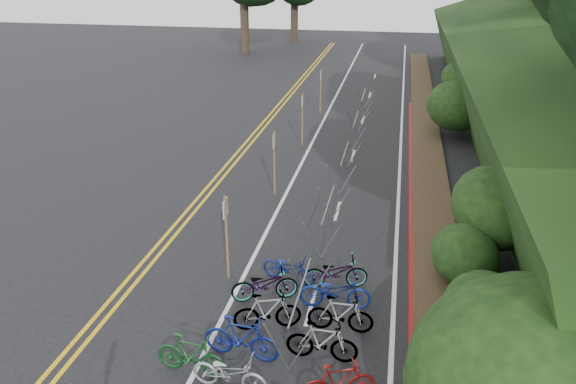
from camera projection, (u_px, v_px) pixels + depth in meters
name	position (u px, v px, depth m)	size (l,w,h in m)	color
road_markings	(270.00, 204.00, 20.40)	(7.47, 80.00, 0.01)	gold
red_curb	(412.00, 194.00, 21.19)	(0.25, 28.00, 0.10)	maroon
bike_racks_rest	(344.00, 160.00, 22.26)	(1.14, 23.00, 1.17)	gray
signposts_rest	(290.00, 135.00, 23.37)	(0.08, 18.40, 2.50)	brown
bike_front	(191.00, 355.00, 12.02)	(1.64, 0.46, 0.99)	#144C1E
bike_valet	(286.00, 360.00, 11.88)	(3.42, 9.90, 1.07)	slate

